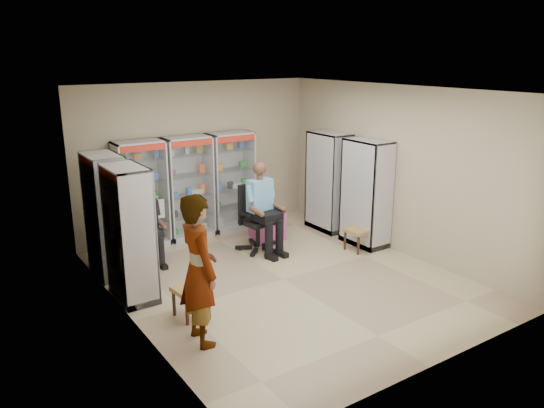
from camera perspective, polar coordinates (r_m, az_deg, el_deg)
floor at (r=8.66m, az=1.21°, el=-8.07°), size 6.00×6.00×0.00m
room_shell at (r=8.06m, az=1.29°, el=4.81°), size 5.02×6.02×3.01m
cabinet_back_left at (r=10.08m, az=-13.86°, el=0.98°), size 0.90×0.50×2.00m
cabinet_back_mid at (r=10.43m, az=-8.97°, el=1.74°), size 0.90×0.50×2.00m
cabinet_back_right at (r=10.84m, az=-4.42°, el=2.44°), size 0.90×0.50×2.00m
cabinet_right_far at (r=10.84m, az=6.09°, el=2.39°), size 0.90×0.50×2.00m
cabinet_right_near at (r=10.04m, az=10.09°, el=1.14°), size 0.90×0.50×2.00m
cabinet_left_far at (r=8.96m, az=-17.36°, el=-1.17°), size 0.90×0.50×2.00m
cabinet_left_near at (r=7.95m, az=-15.05°, el=-3.14°), size 0.90×0.50×2.00m
wooden_chair at (r=9.50m, az=-13.53°, el=-3.28°), size 0.42×0.42×0.94m
seated_customer at (r=9.39m, az=-13.50°, el=-2.21°), size 0.44×0.60×1.34m
office_chair at (r=9.70m, az=-1.54°, el=-1.52°), size 0.74×0.74×1.23m
seated_shopkeeper at (r=9.61m, az=-1.39°, el=-0.63°), size 0.59×0.77×1.57m
pink_trunk at (r=10.43m, az=-0.53°, el=-2.14°), size 0.71×0.69×0.57m
tea_glass at (r=10.35m, az=-0.42°, el=-0.31°), size 0.07×0.07×0.11m
woven_stool_a at (r=9.93m, az=9.23°, el=-3.78°), size 0.45×0.45×0.42m
woven_stool_b at (r=7.52m, az=-8.67°, el=-10.35°), size 0.48×0.48×0.44m
standing_man at (r=6.59m, az=-7.87°, el=-7.05°), size 0.51×0.73×1.94m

